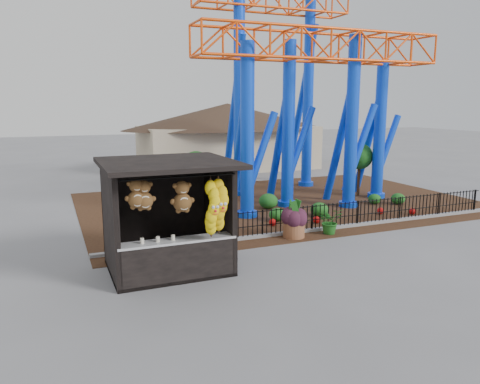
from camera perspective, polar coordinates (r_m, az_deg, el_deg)
name	(u,v)px	position (r m, az deg, el deg)	size (l,w,h in m)	color
ground	(282,268)	(13.55, 5.11, -9.24)	(120.00, 120.00, 0.00)	slate
mulch_bed	(279,202)	(22.17, 4.76, -1.27)	(18.00, 12.00, 0.02)	#331E11
curb	(340,227)	(17.98, 12.06, -4.18)	(18.00, 0.18, 0.12)	gray
prize_booth	(170,219)	(12.89, -8.52, -3.23)	(3.50, 3.40, 3.12)	black
picket_fence	(360,213)	(18.39, 14.43, -2.54)	(12.20, 0.06, 1.00)	black
roller_coaster	(300,63)	(22.48, 7.38, 15.34)	(11.00, 6.37, 10.82)	blue
terracotta_planter	(294,229)	(16.48, 6.58, -4.49)	(0.76, 0.76, 0.62)	brown
planter_foliage	(294,211)	(16.32, 6.63, -2.37)	(0.70, 0.70, 0.64)	#361525
potted_plant	(330,221)	(17.08, 10.94, -3.51)	(0.85, 0.73, 0.94)	#275D1B
landscaping	(317,205)	(20.49, 9.38, -1.56)	(7.56, 3.90, 0.67)	#1A5218
pavilion	(228,125)	(33.50, -1.53, 8.13)	(15.00, 15.00, 4.80)	#BFAD8C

